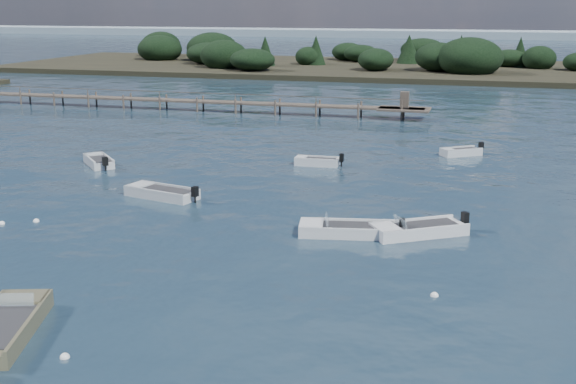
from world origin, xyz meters
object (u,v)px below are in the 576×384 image
(dinghy_mid_white_b, at_px, (418,232))
(jetty, at_px, (163,100))
(tender_far_grey_b, at_px, (461,153))
(dinghy_mid_grey, at_px, (162,195))
(dinghy_mid_white_a, at_px, (348,232))
(tender_far_white, at_px, (317,163))
(tender_far_grey, at_px, (99,163))
(dinghy_near_olive, at_px, (6,330))

(dinghy_mid_white_b, height_order, jetty, jetty)
(tender_far_grey_b, bearing_deg, dinghy_mid_grey, -133.64)
(dinghy_mid_white_a, distance_m, dinghy_mid_grey, 12.50)
(tender_far_white, relative_size, dinghy_mid_white_b, 0.71)
(tender_far_grey, relative_size, dinghy_mid_grey, 0.72)
(tender_far_grey, bearing_deg, tender_far_white, 15.77)
(tender_far_grey_b, relative_size, dinghy_mid_grey, 0.66)
(tender_far_grey_b, bearing_deg, tender_far_grey, -156.79)
(dinghy_mid_grey, distance_m, jetty, 36.96)
(dinghy_mid_white_a, bearing_deg, jetty, 126.27)
(dinghy_mid_white_a, height_order, tender_far_grey_b, dinghy_mid_white_a)
(dinghy_mid_grey, bearing_deg, tender_far_white, 58.11)
(tender_far_white, distance_m, jetty, 31.86)
(tender_far_white, relative_size, dinghy_mid_grey, 0.70)
(dinghy_mid_white_a, height_order, dinghy_near_olive, dinghy_near_olive)
(tender_far_grey, bearing_deg, jetty, 106.02)
(tender_far_white, relative_size, dinghy_mid_white_a, 0.65)
(dinghy_mid_white_a, xyz_separation_m, dinghy_near_olive, (-9.11, -14.05, 0.02))
(dinghy_mid_white_a, bearing_deg, dinghy_mid_grey, 161.27)
(tender_far_grey, xyz_separation_m, dinghy_mid_grey, (7.98, -6.68, -0.01))
(tender_far_grey_b, xyz_separation_m, dinghy_mid_grey, (-16.30, -17.09, -0.00))
(tender_far_white, height_order, dinghy_mid_white_a, dinghy_mid_white_a)
(tender_far_grey, xyz_separation_m, dinghy_mid_white_a, (19.82, -10.70, -0.02))
(dinghy_mid_white_a, distance_m, dinghy_near_olive, 16.75)
(dinghy_mid_white_b, bearing_deg, dinghy_mid_white_a, -164.52)
(tender_far_grey, distance_m, tender_far_grey_b, 26.41)
(dinghy_near_olive, relative_size, dinghy_mid_grey, 1.14)
(dinghy_near_olive, bearing_deg, tender_far_grey, 113.39)
(tender_far_white, height_order, tender_far_grey_b, tender_far_white)
(dinghy_mid_white_a, relative_size, dinghy_near_olive, 0.94)
(dinghy_near_olive, distance_m, dinghy_mid_grey, 18.27)
(tender_far_grey, distance_m, dinghy_mid_grey, 10.40)
(dinghy_mid_white_b, xyz_separation_m, dinghy_near_olive, (-12.45, -14.98, 0.01))
(tender_far_white, distance_m, dinghy_mid_white_b, 16.29)
(dinghy_near_olive, bearing_deg, jetty, 109.64)
(tender_far_grey, height_order, dinghy_mid_grey, tender_far_grey)
(tender_far_grey_b, height_order, dinghy_mid_grey, dinghy_mid_grey)
(tender_far_grey_b, bearing_deg, jetty, 152.87)
(dinghy_mid_white_b, distance_m, tender_far_grey_b, 20.21)
(dinghy_mid_white_b, relative_size, dinghy_mid_white_a, 0.92)
(dinghy_mid_white_a, xyz_separation_m, tender_far_grey_b, (4.45, 21.11, 0.01))
(tender_far_white, distance_m, tender_far_grey_b, 11.41)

